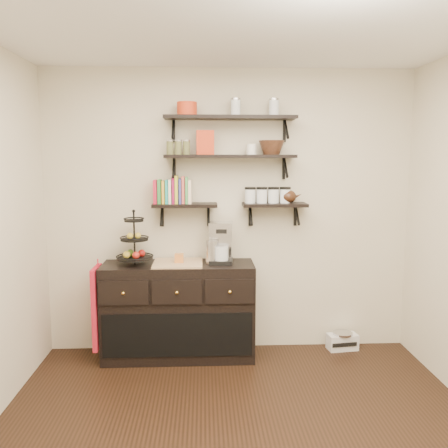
{
  "coord_description": "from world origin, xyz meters",
  "views": [
    {
      "loc": [
        -0.25,
        -2.78,
        1.88
      ],
      "look_at": [
        -0.08,
        1.15,
        1.32
      ],
      "focal_mm": 38.0,
      "sensor_mm": 36.0,
      "label": 1
    }
  ],
  "objects_px": {
    "sideboard": "(179,311)",
    "radio": "(342,341)",
    "fruit_stand": "(135,246)",
    "coffee_maker": "(221,243)"
  },
  "relations": [
    {
      "from": "sideboard",
      "to": "coffee_maker",
      "type": "xyz_separation_m",
      "value": [
        0.4,
        0.03,
        0.63
      ]
    },
    {
      "from": "sideboard",
      "to": "radio",
      "type": "distance_m",
      "value": 1.64
    },
    {
      "from": "sideboard",
      "to": "coffee_maker",
      "type": "bearing_deg",
      "value": 3.8
    },
    {
      "from": "sideboard",
      "to": "fruit_stand",
      "type": "xyz_separation_m",
      "value": [
        -0.39,
        0.0,
        0.61
      ]
    },
    {
      "from": "fruit_stand",
      "to": "radio",
      "type": "relative_size",
      "value": 1.58
    },
    {
      "from": "radio",
      "to": "coffee_maker",
      "type": "bearing_deg",
      "value": 175.65
    },
    {
      "from": "sideboard",
      "to": "fruit_stand",
      "type": "distance_m",
      "value": 0.73
    },
    {
      "from": "sideboard",
      "to": "fruit_stand",
      "type": "height_order",
      "value": "fruit_stand"
    },
    {
      "from": "fruit_stand",
      "to": "sideboard",
      "type": "bearing_deg",
      "value": -0.49
    },
    {
      "from": "fruit_stand",
      "to": "coffee_maker",
      "type": "distance_m",
      "value": 0.79
    }
  ]
}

